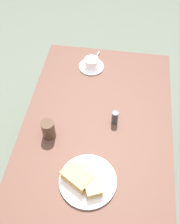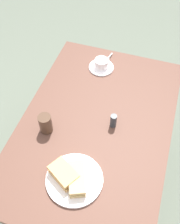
% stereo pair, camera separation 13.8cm
% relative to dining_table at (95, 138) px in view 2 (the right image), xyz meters
% --- Properties ---
extents(ground_plane, '(6.00, 6.00, 0.00)m').
position_rel_dining_table_xyz_m(ground_plane, '(0.00, 0.00, -0.61)').
color(ground_plane, '#5D6556').
extents(dining_table, '(1.15, 0.75, 0.75)m').
position_rel_dining_table_xyz_m(dining_table, '(0.00, 0.00, 0.00)').
color(dining_table, brown).
rests_on(dining_table, ground_plane).
extents(sandwich_plate, '(0.25, 0.25, 0.01)m').
position_rel_dining_table_xyz_m(sandwich_plate, '(-0.32, -0.00, 0.14)').
color(sandwich_plate, white).
rests_on(sandwich_plate, dining_table).
extents(sandwich_front, '(0.16, 0.12, 0.05)m').
position_rel_dining_table_xyz_m(sandwich_front, '(-0.32, -0.01, 0.18)').
color(sandwich_front, tan).
rests_on(sandwich_front, sandwich_plate).
extents(sandwich_back, '(0.13, 0.15, 0.05)m').
position_rel_dining_table_xyz_m(sandwich_back, '(-0.32, 0.05, 0.18)').
color(sandwich_back, tan).
rests_on(sandwich_back, sandwich_plate).
extents(coffee_saucer, '(0.15, 0.15, 0.01)m').
position_rel_dining_table_xyz_m(coffee_saucer, '(0.40, 0.09, 0.14)').
color(coffee_saucer, white).
rests_on(coffee_saucer, dining_table).
extents(coffee_cup, '(0.10, 0.08, 0.05)m').
position_rel_dining_table_xyz_m(coffee_cup, '(0.40, 0.09, 0.18)').
color(coffee_cup, white).
rests_on(coffee_cup, coffee_saucer).
extents(spoon, '(0.10, 0.03, 0.01)m').
position_rel_dining_table_xyz_m(spoon, '(0.47, 0.07, 0.15)').
color(spoon, silver).
rests_on(spoon, coffee_saucer).
extents(salt_shaker, '(0.03, 0.03, 0.08)m').
position_rel_dining_table_xyz_m(salt_shaker, '(0.02, -0.08, 0.18)').
color(salt_shaker, '#33383D').
rests_on(salt_shaker, dining_table).
extents(drinking_glass, '(0.06, 0.06, 0.10)m').
position_rel_dining_table_xyz_m(drinking_glass, '(-0.11, 0.22, 0.19)').
color(drinking_glass, '#4E3627').
rests_on(drinking_glass, dining_table).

